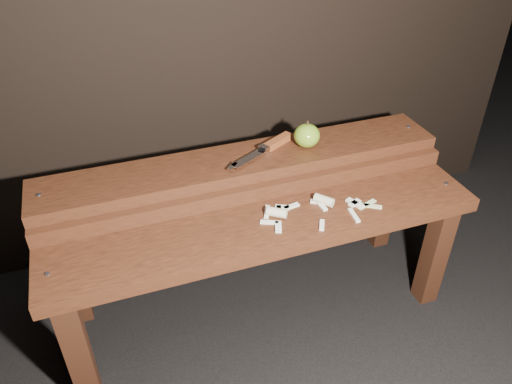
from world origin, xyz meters
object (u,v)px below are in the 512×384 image
object	(u,v)px
bench_front_tier	(271,245)
apple	(307,136)
knife	(270,146)
bench_rear_tier	(244,183)

from	to	relation	value
bench_front_tier	apple	distance (m)	0.36
knife	bench_front_tier	bearing A→B (deg)	-110.09
bench_front_tier	knife	world-z (taller)	knife
bench_rear_tier	knife	size ratio (longest dim) A/B	4.95
apple	knife	size ratio (longest dim) A/B	0.34
knife	bench_rear_tier	bearing A→B (deg)	-165.77
bench_front_tier	bench_rear_tier	distance (m)	0.23
bench_front_tier	bench_rear_tier	size ratio (longest dim) A/B	1.00
bench_front_tier	bench_rear_tier	xyz separation A→B (m)	(0.00, 0.23, 0.06)
bench_rear_tier	apple	distance (m)	0.23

